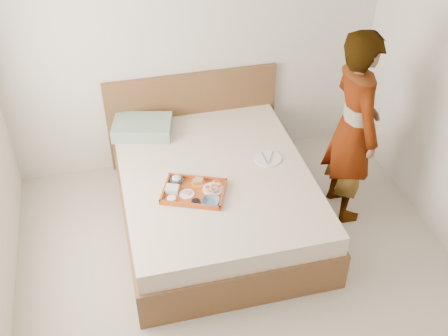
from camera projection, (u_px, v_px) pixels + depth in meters
ground at (252, 307)px, 4.12m from camera, size 3.50×4.00×0.01m
wall_back at (194, 37)px, 4.85m from camera, size 3.50×0.01×2.60m
bed at (216, 197)px, 4.71m from camera, size 1.65×2.00×0.53m
headboard at (193, 117)px, 5.32m from camera, size 1.65×0.06×0.95m
pillow at (142, 127)px, 4.97m from camera, size 0.59×0.47×0.13m
tray at (194, 191)px, 4.33m from camera, size 0.58×0.51×0.04m
prawn_plate at (213, 189)px, 4.36m from camera, size 0.22×0.22×0.01m
navy_bowl_big at (211, 202)px, 4.22m from camera, size 0.18×0.18×0.03m
sauce_dish at (196, 202)px, 4.22m from camera, size 0.09×0.09×0.03m
meat_plate at (187, 194)px, 4.31m from camera, size 0.16×0.16×0.01m
bread_plate at (199, 183)px, 4.42m from camera, size 0.15×0.15×0.01m
salad_bowl at (177, 180)px, 4.43m from camera, size 0.14×0.14×0.03m
plastic_tub at (172, 189)px, 4.33m from camera, size 0.13×0.12×0.04m
cheese_round at (171, 199)px, 4.25m from camera, size 0.09×0.09×0.02m
dinner_plate at (268, 158)px, 4.70m from camera, size 0.30×0.30×0.01m
person at (353, 128)px, 4.48m from camera, size 0.41×0.63×1.72m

